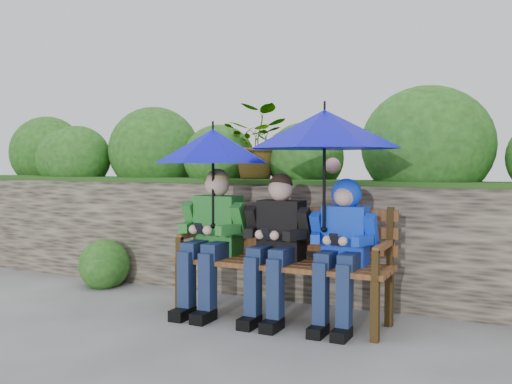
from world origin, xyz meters
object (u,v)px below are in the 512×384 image
at_px(boy_middle, 276,239).
at_px(umbrella_left, 213,146).
at_px(park_bench, 285,254).
at_px(umbrella_right, 324,129).
at_px(boy_left, 212,233).
at_px(boy_right, 342,239).

distance_m(boy_middle, umbrella_left, 0.88).
distance_m(park_bench, umbrella_right, 0.99).
relative_size(boy_middle, umbrella_right, 1.00).
xyz_separation_m(boy_left, umbrella_right, (0.93, -0.01, 0.79)).
height_order(boy_middle, boy_right, boy_middle).
xyz_separation_m(boy_left, boy_middle, (0.55, 0.00, -0.01)).
bearing_deg(umbrella_left, umbrella_right, -0.78).
relative_size(boy_middle, umbrella_left, 1.20).
distance_m(boy_left, boy_right, 1.05).
relative_size(boy_right, umbrella_right, 0.97).
height_order(boy_left, umbrella_right, umbrella_right).
bearing_deg(boy_left, umbrella_left, 5.40).
xyz_separation_m(boy_middle, umbrella_left, (-0.54, -0.00, 0.70)).
bearing_deg(park_bench, umbrella_left, -172.48).
bearing_deg(boy_middle, umbrella_left, -179.78).
distance_m(umbrella_left, umbrella_right, 0.92).
bearing_deg(park_bench, boy_left, -172.52).
bearing_deg(boy_left, boy_middle, 0.33).
height_order(boy_left, boy_right, boy_left).
distance_m(boy_left, umbrella_right, 1.22).
bearing_deg(boy_middle, boy_left, -179.67).
xyz_separation_m(boy_right, umbrella_left, (-1.04, -0.02, 0.67)).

